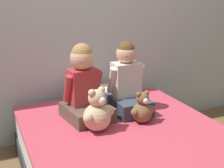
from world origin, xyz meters
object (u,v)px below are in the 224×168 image
teddy_bear_held_by_right_child (142,109)px  pillow_at_headboard (96,96)px  bed (135,166)px  child_on_left (84,87)px  child_on_right (127,84)px  teddy_bear_held_by_left_child (97,113)px

teddy_bear_held_by_right_child → pillow_at_headboard: (-0.17, 0.57, -0.05)m
bed → pillow_at_headboard: size_ratio=3.98×
bed → teddy_bear_held_by_right_child: 0.43m
pillow_at_headboard → child_on_left: bearing=-124.6°
bed → child_on_left: bearing=111.7°
bed → child_on_left: (-0.20, 0.51, 0.47)m
child_on_right → teddy_bear_held_by_left_child: size_ratio=1.81×
pillow_at_headboard → teddy_bear_held_by_right_child: bearing=-73.0°
bed → child_on_left: child_on_left is taller
bed → child_on_right: child_on_right is taller
child_on_left → pillow_at_headboard: size_ratio=1.21×
teddy_bear_held_by_left_child → teddy_bear_held_by_right_child: bearing=-20.9°
child_on_left → bed: bearing=-76.5°
bed → teddy_bear_held_by_left_child: size_ratio=6.05×
teddy_bear_held_by_left_child → pillow_at_headboard: teddy_bear_held_by_left_child is taller
child_on_left → teddy_bear_held_by_left_child: child_on_left is taller
teddy_bear_held_by_left_child → teddy_bear_held_by_right_child: size_ratio=1.28×
child_on_right → teddy_bear_held_by_right_child: child_on_right is taller
child_on_left → teddy_bear_held_by_right_child: size_ratio=2.36×
child_on_right → teddy_bear_held_by_left_child: (-0.37, -0.27, -0.10)m
teddy_bear_held_by_left_child → child_on_left: bearing=70.9°
teddy_bear_held_by_right_child → child_on_left: bearing=140.9°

